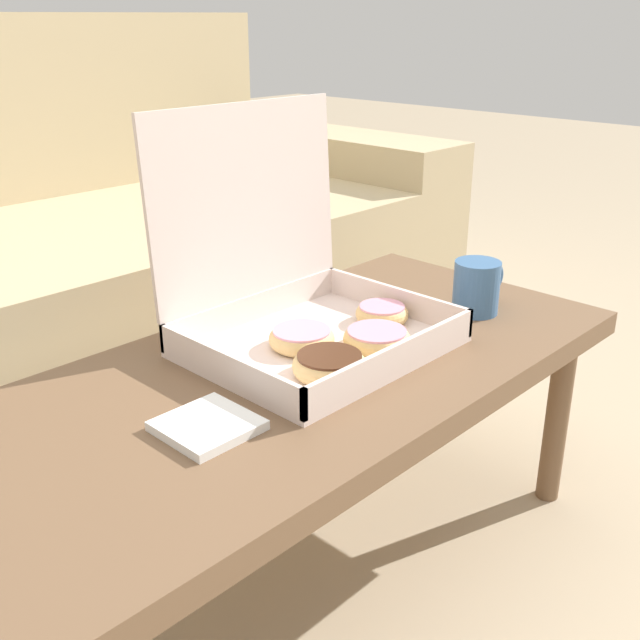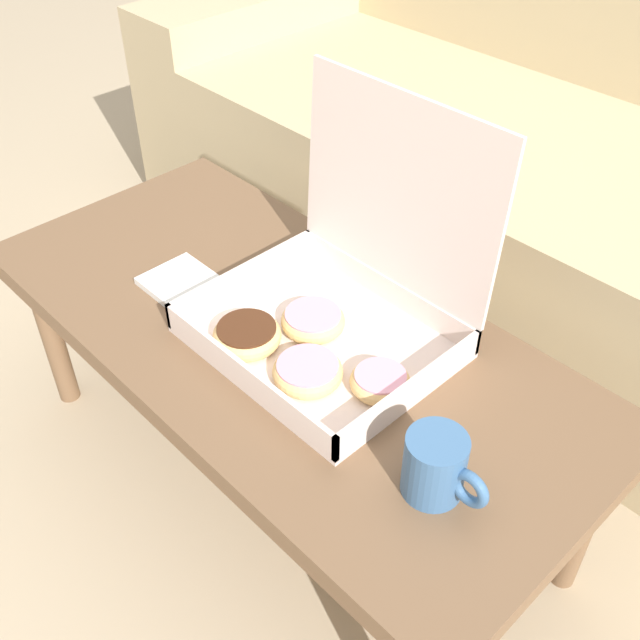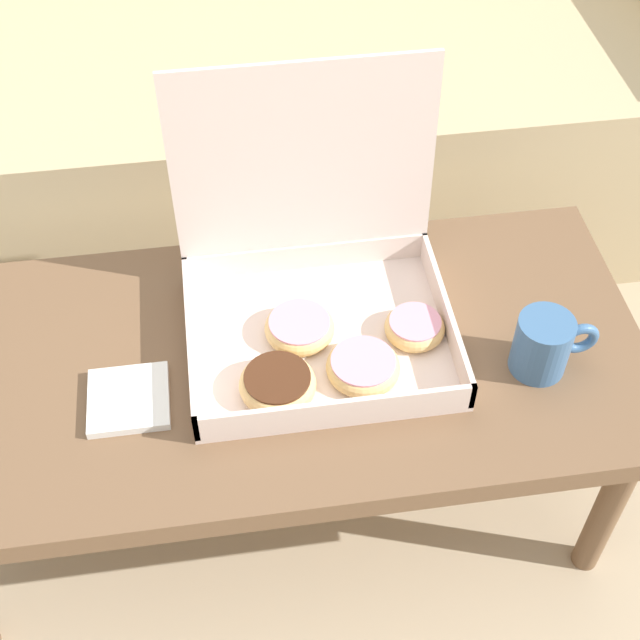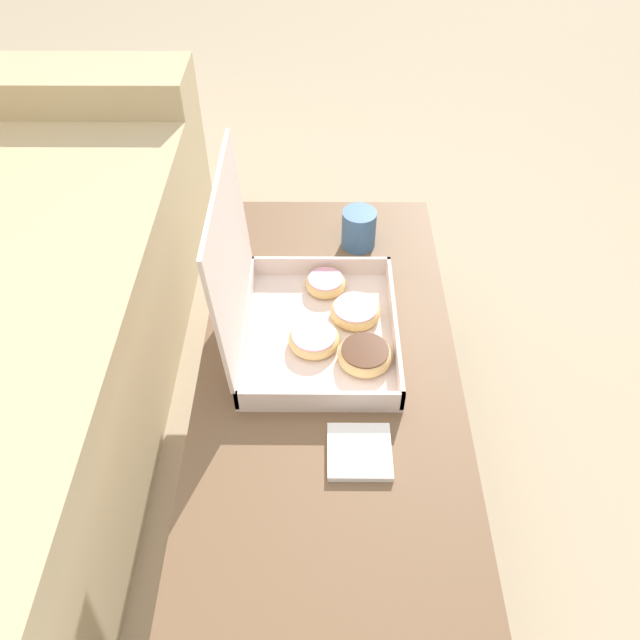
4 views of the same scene
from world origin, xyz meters
The scene contains 6 objects.
ground_plane centered at (0.00, 0.00, 0.00)m, with size 12.00×12.00×0.00m, color tan.
couch centered at (0.00, 0.84, 0.30)m, with size 2.26×0.88×0.90m.
coffee_table centered at (0.00, -0.07, 0.36)m, with size 1.13×0.53×0.40m.
pastry_box centered at (0.08, -0.04, 0.46)m, with size 0.39×0.34×0.37m.
coffee_mug centered at (0.39, -0.15, 0.45)m, with size 0.13×0.08×0.10m.
napkin_stack centered at (-0.21, -0.13, 0.40)m, with size 0.11×0.11×0.01m.
Camera 3 is at (-0.05, -0.92, 1.43)m, focal length 50.00 mm.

